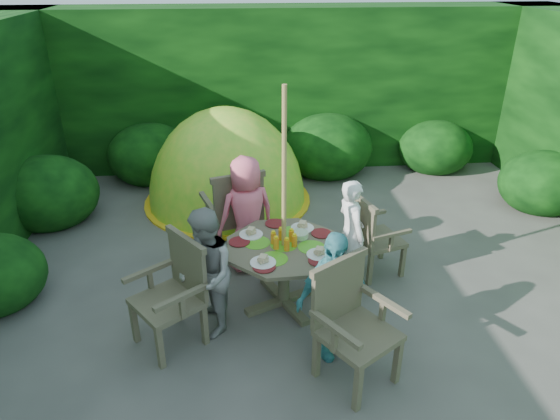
{
  "coord_description": "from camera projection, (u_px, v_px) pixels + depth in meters",
  "views": [
    {
      "loc": [
        -0.86,
        -4.17,
        3.1
      ],
      "look_at": [
        -0.45,
        0.31,
        0.85
      ],
      "focal_mm": 32.0,
      "sensor_mm": 36.0,
      "label": 1
    }
  ],
  "objects": [
    {
      "name": "child_left",
      "position": [
        206.0,
        274.0,
        4.43
      ],
      "size": [
        0.57,
        0.67,
        1.23
      ],
      "primitive_type": "imported",
      "rotation": [
        0.0,
        0.0,
        -1.38
      ],
      "color": "gray",
      "rests_on": "ground"
    },
    {
      "name": "child_back",
      "position": [
        247.0,
        214.0,
        5.39
      ],
      "size": [
        0.74,
        0.61,
        1.3
      ],
      "primitive_type": "imported",
      "rotation": [
        0.0,
        0.0,
        3.5
      ],
      "color": "#FF6983",
      "rests_on": "ground"
    },
    {
      "name": "ground",
      "position": [
        326.0,
        295.0,
        5.17
      ],
      "size": [
        60.0,
        60.0,
        0.0
      ],
      "primitive_type": "plane",
      "color": "#4D4A45",
      "rests_on": "ground"
    },
    {
      "name": "child_front",
      "position": [
        332.0,
        295.0,
        4.17
      ],
      "size": [
        0.75,
        0.57,
        1.19
      ],
      "primitive_type": "imported",
      "rotation": [
        0.0,
        0.0,
        0.46
      ],
      "color": "teal",
      "rests_on": "ground"
    },
    {
      "name": "child_right",
      "position": [
        351.0,
        233.0,
        5.15
      ],
      "size": [
        0.38,
        0.49,
        1.17
      ],
      "primitive_type": "imported",
      "rotation": [
        0.0,
        0.0,
        1.84
      ],
      "color": "white",
      "rests_on": "ground"
    },
    {
      "name": "garden_chair_back",
      "position": [
        235.0,
        212.0,
        5.65
      ],
      "size": [
        0.76,
        0.71,
        1.04
      ],
      "rotation": [
        0.0,
        0.0,
        3.45
      ],
      "color": "#47402E",
      "rests_on": "ground"
    },
    {
      "name": "dome_tent",
      "position": [
        228.0,
        200.0,
        7.21
      ],
      "size": [
        2.38,
        2.38,
        2.71
      ],
      "rotation": [
        0.0,
        0.0,
        0.07
      ],
      "color": "#70DA29",
      "rests_on": "ground"
    },
    {
      "name": "parasol_pole",
      "position": [
        284.0,
        205.0,
        4.57
      ],
      "size": [
        0.06,
        0.06,
        2.2
      ],
      "primitive_type": "cylinder",
      "rotation": [
        0.0,
        0.0,
        0.43
      ],
      "color": "olive",
      "rests_on": "ground"
    },
    {
      "name": "patio_table",
      "position": [
        284.0,
        254.0,
        4.81
      ],
      "size": [
        1.54,
        1.54,
        0.81
      ],
      "rotation": [
        0.0,
        0.0,
        0.43
      ],
      "color": "#47402E",
      "rests_on": "ground"
    },
    {
      "name": "garden_chair_left",
      "position": [
        174.0,
        291.0,
        4.36
      ],
      "size": [
        0.75,
        0.77,
        0.97
      ],
      "rotation": [
        0.0,
        0.0,
        -0.93
      ],
      "color": "#47402E",
      "rests_on": "ground"
    },
    {
      "name": "garden_chair_front",
      "position": [
        351.0,
        322.0,
        3.97
      ],
      "size": [
        0.79,
        0.77,
        1.0
      ],
      "rotation": [
        0.0,
        0.0,
        0.58
      ],
      "color": "#47402E",
      "rests_on": "ground"
    },
    {
      "name": "hedge_enclosure",
      "position": [
        310.0,
        139.0,
        5.8
      ],
      "size": [
        9.0,
        9.0,
        2.5
      ],
      "color": "black",
      "rests_on": "ground"
    },
    {
      "name": "garden_chair_right",
      "position": [
        372.0,
        235.0,
        5.35
      ],
      "size": [
        0.6,
        0.64,
        0.88
      ],
      "rotation": [
        0.0,
        0.0,
        1.87
      ],
      "color": "#47402E",
      "rests_on": "ground"
    }
  ]
}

